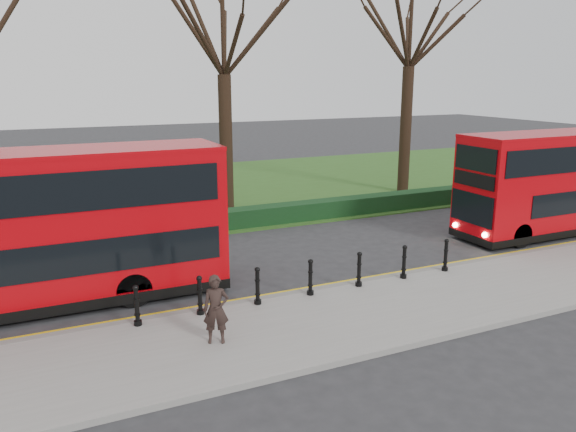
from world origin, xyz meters
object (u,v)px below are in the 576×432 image
bollard_row (310,278)px  bus_rear (570,181)px  bus_lead (21,232)px  pedestrian (216,309)px

bollard_row → bus_rear: bus_rear is taller
bus_lead → bus_rear: bearing=-1.3°
pedestrian → bus_lead: bearing=151.3°
bus_lead → pedestrian: bearing=-48.0°
bollard_row → bus_rear: bearing=9.7°
bus_lead → pedestrian: bus_lead is taller
bus_lead → bus_rear: size_ratio=1.05×
bus_rear → pedestrian: bearing=-166.4°
bollard_row → pedestrian: size_ratio=5.99×
bollard_row → bus_rear: 13.10m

